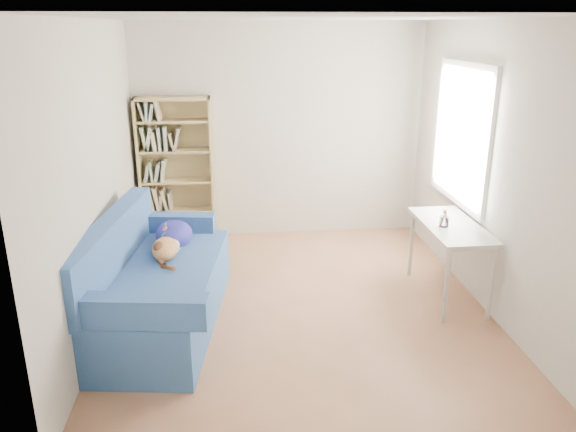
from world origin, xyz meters
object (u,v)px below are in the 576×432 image
object	(u,v)px
bookshelf	(177,177)
desk	(451,232)
sofa	(155,285)
pen_cup	(444,220)

from	to	relation	value
bookshelf	desk	world-z (taller)	bookshelf
sofa	pen_cup	xyz separation A→B (m)	(2.68, 0.21, 0.44)
pen_cup	sofa	bearing A→B (deg)	-175.47
sofa	bookshelf	bearing A→B (deg)	96.23
sofa	desk	xyz separation A→B (m)	(2.77, 0.26, 0.30)
sofa	desk	bearing A→B (deg)	12.81
desk	pen_cup	bearing A→B (deg)	-153.60
desk	pen_cup	size ratio (longest dim) A/B	6.71
bookshelf	desk	xyz separation A→B (m)	(2.73, -1.82, -0.14)
pen_cup	bookshelf	bearing A→B (deg)	144.71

